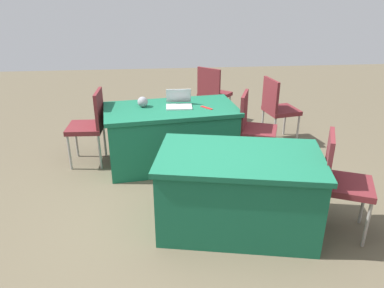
% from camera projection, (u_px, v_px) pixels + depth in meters
% --- Properties ---
extents(ground_plane, '(14.40, 14.40, 0.00)m').
position_uv_depth(ground_plane, '(200.00, 225.00, 3.69)').
color(ground_plane, brown).
extents(table_foreground, '(1.74, 1.05, 0.77)m').
position_uv_depth(table_foreground, '(171.00, 136.00, 4.79)').
color(table_foreground, '#196647').
rests_on(table_foreground, ground).
extents(table_mid_left, '(1.66, 1.17, 0.77)m').
position_uv_depth(table_mid_left, '(238.00, 191.00, 3.53)').
color(table_mid_left, '#196647').
rests_on(table_mid_left, ground).
extents(chair_near_front, '(0.57, 0.57, 0.96)m').
position_uv_depth(chair_near_front, '(253.00, 125.00, 4.69)').
color(chair_near_front, '#9E9993').
rests_on(chair_near_front, ground).
extents(chair_tucked_left, '(0.52, 0.52, 0.96)m').
position_uv_depth(chair_tucked_left, '(277.00, 106.00, 5.40)').
color(chair_tucked_left, '#9E9993').
rests_on(chair_tucked_left, ground).
extents(chair_tucked_right, '(0.62, 0.62, 0.95)m').
position_uv_depth(chair_tucked_right, '(213.00, 91.00, 6.15)').
color(chair_tucked_right, '#9E9993').
rests_on(chair_tucked_right, ground).
extents(chair_aisle, '(0.46, 0.46, 0.97)m').
position_uv_depth(chair_aisle, '(90.00, 122.00, 4.74)').
color(chair_aisle, '#9E9993').
rests_on(chair_aisle, ground).
extents(chair_by_pillar, '(0.58, 0.58, 0.98)m').
position_uv_depth(chair_by_pillar, '(341.00, 177.00, 3.41)').
color(chair_by_pillar, '#9E9993').
rests_on(chair_by_pillar, ground).
extents(laptop_silver, '(0.33, 0.30, 0.21)m').
position_uv_depth(laptop_silver, '(179.00, 103.00, 4.66)').
color(laptop_silver, silver).
rests_on(laptop_silver, table_foreground).
extents(yarn_ball, '(0.13, 0.13, 0.13)m').
position_uv_depth(yarn_ball, '(143.00, 102.00, 4.64)').
color(yarn_ball, gray).
rests_on(yarn_ball, table_foreground).
extents(scissors_red, '(0.14, 0.16, 0.01)m').
position_uv_depth(scissors_red, '(207.00, 108.00, 4.62)').
color(scissors_red, red).
rests_on(scissors_red, table_foreground).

